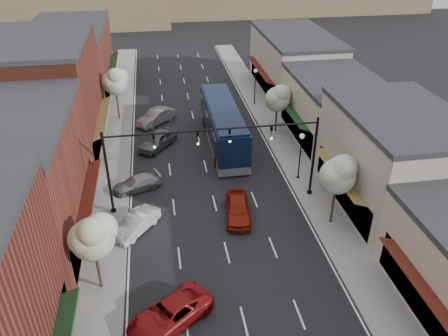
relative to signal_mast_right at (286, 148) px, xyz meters
name	(u,v)px	position (x,y,z in m)	size (l,w,h in m)	color
ground	(232,273)	(-5.62, -8.00, -4.62)	(160.00, 160.00, 0.00)	black
sidewalk_left	(115,150)	(-14.02, 10.50, -4.55)	(2.80, 73.00, 0.15)	gray
sidewalk_right	(280,138)	(2.78, 10.50, -4.55)	(2.80, 73.00, 0.15)	gray
curb_left	(130,149)	(-12.62, 10.50, -4.55)	(0.25, 73.00, 0.17)	gray
curb_right	(267,139)	(1.38, 10.50, -4.55)	(0.25, 73.00, 0.17)	gray
bldg_left_midnear	(9,183)	(-19.85, -2.00, 0.03)	(10.14, 14.10, 9.40)	brown
bldg_left_midfar	(45,97)	(-19.86, 12.00, 0.78)	(10.14, 14.10, 10.90)	maroon
bldg_left_far	(71,60)	(-19.84, 28.00, -0.46)	(10.14, 18.10, 8.40)	brown
bldg_right_midnear	(394,160)	(8.10, -2.00, -0.72)	(9.14, 12.10, 7.90)	#A79D8F
bldg_right_midfar	(334,109)	(8.08, 10.00, -1.46)	(9.14, 12.10, 6.40)	#B5A690
bldg_right_far	(294,63)	(8.09, 24.00, -0.96)	(9.14, 16.10, 7.40)	#A79D8F
hill_near	(45,4)	(-30.62, 70.00, -0.62)	(50.00, 20.00, 8.00)	#7A6647
signal_mast_right	(286,148)	(0.00, 0.00, 0.00)	(8.22, 0.46, 7.00)	black
signal_mast_left	(139,159)	(-11.24, 0.00, 0.00)	(8.22, 0.46, 7.00)	black
tree_right_near	(339,173)	(2.73, -4.05, -0.17)	(2.85, 2.65, 5.95)	#47382B
tree_right_far	(278,97)	(2.73, 11.95, -0.63)	(2.85, 2.65, 5.43)	#47382B
tree_left_near	(93,236)	(-13.87, -8.05, -0.40)	(2.85, 2.65, 5.69)	#47382B
tree_left_far	(115,81)	(-13.87, 17.95, -0.02)	(2.85, 2.65, 6.13)	#47382B
lamp_post_near	(301,149)	(2.18, 2.50, -1.62)	(0.44, 0.44, 4.44)	black
lamp_post_far	(255,81)	(2.18, 20.00, -1.62)	(0.44, 0.44, 4.44)	black
coach_bus	(223,125)	(-3.29, 10.21, -2.50)	(3.00, 13.41, 4.09)	black
red_hatchback	(238,209)	(-4.12, -2.10, -3.83)	(1.86, 4.62, 1.57)	maroon
parked_car_a	(170,314)	(-9.82, -11.38, -3.90)	(2.38, 5.17, 1.44)	maroon
parked_car_b	(136,224)	(-11.82, -2.60, -3.93)	(1.47, 4.23, 1.39)	silver
parked_car_c	(137,184)	(-11.82, 3.03, -4.02)	(1.69, 4.16, 1.21)	#96969B
parked_car_d	(158,140)	(-9.82, 10.54, -3.80)	(1.95, 4.83, 1.65)	#55585C
parked_car_e	(156,117)	(-9.82, 16.30, -3.83)	(1.67, 4.79, 1.58)	gray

